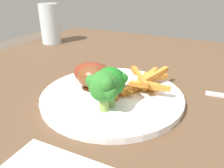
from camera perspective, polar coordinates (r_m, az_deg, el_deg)
dining_table at (r=0.50m, az=-6.03°, el=-14.16°), size 1.18×0.86×0.74m
dinner_plate at (r=0.45m, az=-0.00°, el=-3.01°), size 0.27×0.27×0.01m
broccoli_floret_front at (r=0.37m, az=-1.93°, el=-0.42°), size 0.06×0.06×0.07m
broccoli_floret_middle at (r=0.39m, az=-0.13°, el=0.58°), size 0.06×0.05×0.07m
carrot_fries_pile at (r=0.46m, az=6.44°, el=0.52°), size 0.15×0.14×0.03m
chicken_drumstick_near at (r=0.46m, az=-4.27°, el=1.65°), size 0.06×0.12×0.05m
chicken_drumstick_far at (r=0.47m, az=-4.29°, el=2.40°), size 0.06×0.14×0.05m
water_glass at (r=0.86m, az=-15.16°, el=14.27°), size 0.07×0.07×0.14m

